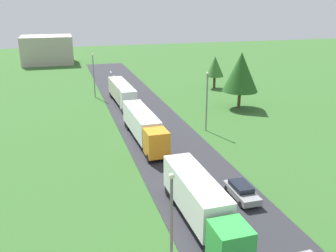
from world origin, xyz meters
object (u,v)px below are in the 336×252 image
(truck_lead, at_px, (201,202))
(lamppost_third, at_px, (94,73))
(car_second, at_px, (242,191))
(tree_oak, at_px, (215,67))
(truck_third, at_px, (122,92))
(lamppost_second, at_px, (207,99))
(motorcycle_courier, at_px, (243,182))
(lamppost_lead, at_px, (171,226))
(truck_second, at_px, (144,125))
(tree_birch, at_px, (241,72))
(distant_building, at_px, (47,50))

(truck_lead, relative_size, lamppost_third, 1.54)
(car_second, distance_m, tree_oak, 45.39)
(truck_third, bearing_deg, lamppost_second, -62.68)
(motorcycle_courier, distance_m, lamppost_second, 17.15)
(truck_lead, distance_m, car_second, 6.00)
(truck_third, bearing_deg, truck_lead, -90.18)
(lamppost_second, relative_size, lamppost_third, 1.01)
(lamppost_lead, bearing_deg, truck_second, 81.30)
(truck_second, distance_m, truck_third, 18.77)
(motorcycle_courier, bearing_deg, lamppost_second, 80.70)
(lamppost_second, relative_size, tree_birch, 0.88)
(lamppost_second, bearing_deg, lamppost_third, 119.04)
(truck_third, distance_m, lamppost_third, 7.71)
(lamppost_second, bearing_deg, motorcycle_courier, -99.30)
(tree_birch, bearing_deg, lamppost_lead, -121.93)
(truck_second, height_order, tree_birch, tree_birch)
(truck_second, distance_m, tree_birch, 22.02)
(lamppost_second, bearing_deg, distant_building, 108.00)
(tree_birch, distance_m, distant_building, 65.82)
(lamppost_second, bearing_deg, truck_lead, -112.76)
(motorcycle_courier, xyz_separation_m, tree_oak, (14.10, 40.67, 3.88))
(truck_lead, relative_size, truck_second, 0.86)
(lamppost_third, distance_m, tree_oak, 24.28)
(truck_second, height_order, car_second, truck_second)
(truck_third, distance_m, distant_building, 51.72)
(lamppost_second, relative_size, tree_oak, 1.26)
(car_second, xyz_separation_m, tree_birch, (13.40, 27.61, 5.25))
(lamppost_second, bearing_deg, car_second, -101.83)
(lamppost_third, xyz_separation_m, distant_building, (-8.94, 43.92, -0.67))
(car_second, height_order, motorcycle_courier, car_second)
(truck_third, height_order, tree_birch, tree_birch)
(car_second, distance_m, motorcycle_courier, 2.26)
(tree_birch, height_order, distant_building, tree_birch)
(tree_oak, height_order, tree_birch, tree_birch)
(car_second, distance_m, tree_birch, 31.14)
(lamppost_lead, distance_m, tree_birch, 42.70)
(truck_lead, distance_m, tree_birch, 35.88)
(truck_lead, height_order, truck_second, truck_lead)
(lamppost_third, xyz_separation_m, tree_birch, (22.41, -13.92, 1.51))
(motorcycle_courier, bearing_deg, distant_building, 102.88)
(truck_second, relative_size, lamppost_second, 1.77)
(truck_second, xyz_separation_m, lamppost_third, (-3.71, 24.88, 2.37))
(distant_building, bearing_deg, truck_second, -79.58)
(truck_second, relative_size, truck_third, 1.07)
(tree_birch, relative_size, distant_building, 0.67)
(lamppost_second, bearing_deg, truck_third, 117.32)
(motorcycle_courier, bearing_deg, car_second, -120.95)
(truck_lead, xyz_separation_m, distant_building, (-12.87, 88.34, 1.70))
(truck_second, bearing_deg, motorcycle_courier, -66.35)
(truck_second, distance_m, lamppost_second, 9.61)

